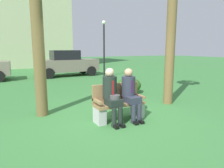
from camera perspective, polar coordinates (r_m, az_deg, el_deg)
ground_plane at (r=5.12m, az=0.49°, el=-10.13°), size 80.00×80.00×0.00m
park_bench at (r=5.05m, az=1.83°, el=-5.75°), size 1.27×0.44×0.90m
seated_man_left at (r=4.75m, az=-0.13°, el=-2.55°), size 0.34×0.72×1.31m
seated_man_right at (r=5.01m, az=5.18°, el=-2.10°), size 0.34×0.72×1.28m
shrub_near_bench at (r=8.08m, az=4.78°, el=-0.43°), size 1.00×0.91×0.62m
parked_car_far at (r=13.59m, az=-12.65°, el=5.76°), size 3.95×1.81×1.68m
street_lamp at (r=12.48m, az=-2.28°, el=11.54°), size 0.24×0.24×3.44m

